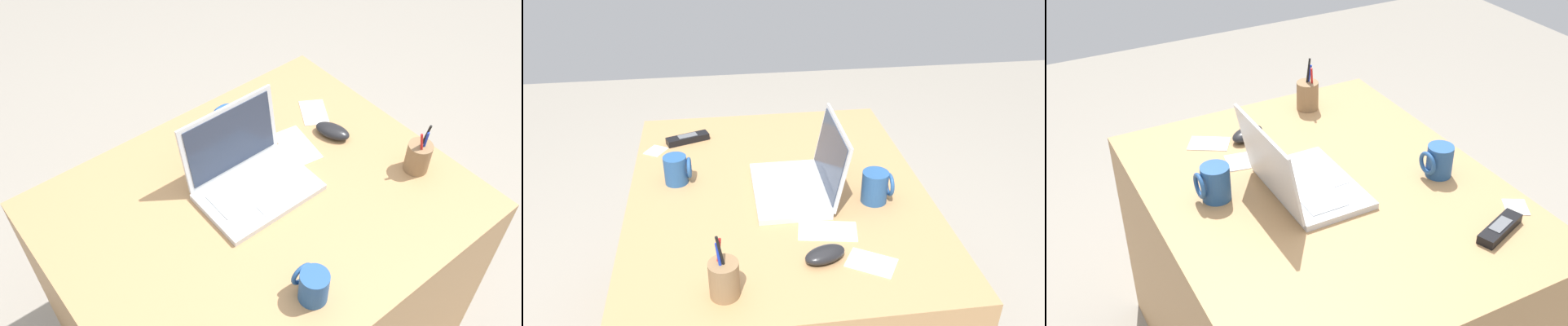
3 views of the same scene
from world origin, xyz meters
The scene contains 8 objects.
desk centered at (0.00, 0.00, 0.36)m, with size 1.14×0.92×0.71m, color tan.
laptop centered at (0.02, 0.07, 0.76)m, with size 0.33×0.26×0.23m.
computer_mouse centered at (0.36, 0.08, 0.73)m, with size 0.06×0.11×0.04m, color black.
coffee_mug_white centered at (-0.08, -0.31, 0.76)m, with size 0.07×0.09×0.09m.
coffee_mug_tall centered at (0.10, 0.29, 0.76)m, with size 0.08×0.09×0.10m.
pen_holder centered at (0.45, -0.18, 0.76)m, with size 0.07×0.07×0.18m.
paper_note_near_laptop centered at (0.39, 0.20, 0.71)m, with size 0.08×0.12×0.00m, color white.
paper_note_right centered at (0.24, 0.11, 0.71)m, with size 0.09×0.16×0.00m, color white.
Camera 1 is at (-0.66, -0.83, 1.97)m, focal length 40.00 mm.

